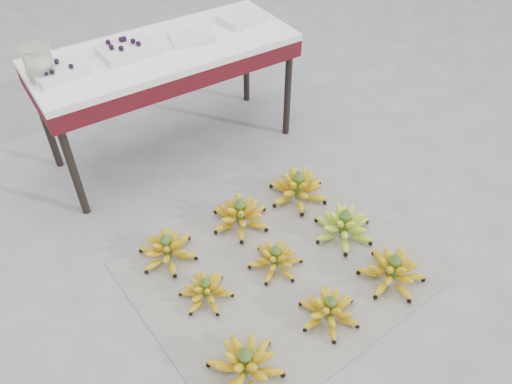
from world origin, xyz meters
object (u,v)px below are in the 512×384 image
bunch_front_left (245,365)px  bunch_mid_left (206,290)px  bunch_back_left (167,249)px  vendor_table (165,60)px  tray_far_right (243,18)px  glass_jar (39,63)px  bunch_back_center (240,215)px  bunch_back_right (298,188)px  tray_right (192,37)px  tray_left (128,50)px  bunch_front_right (392,271)px  bunch_mid_center (276,259)px  bunch_mid_right (344,226)px  newspaper_mat (279,270)px  bunch_front_center (329,310)px  tray_far_left (59,71)px

bunch_front_left → bunch_mid_left: size_ratio=1.49×
bunch_front_left → bunch_back_left: (0.00, 0.68, -0.00)m
vendor_table → tray_far_right: tray_far_right is taller
vendor_table → glass_jar: (-0.60, 0.01, 0.15)m
tray_far_right → bunch_back_center: bearing=-123.3°
bunch_back_right → glass_jar: 1.37m
bunch_back_left → tray_right: bearing=52.9°
tray_far_right → tray_left: bearing=-179.2°
bunch_front_right → bunch_mid_center: bearing=131.3°
bunch_mid_left → vendor_table: vendor_table is taller
bunch_mid_center → tray_right: size_ratio=1.24×
bunch_back_center → bunch_front_right: bearing=-52.5°
bunch_mid_right → vendor_table: 1.24m
bunch_front_left → tray_left: size_ratio=1.26×
vendor_table → bunch_front_right: bearing=-75.1°
newspaper_mat → tray_far_right: 1.39m
bunch_back_right → vendor_table: (-0.34, 0.74, 0.51)m
bunch_front_center → glass_jar: bearing=115.1°
tray_right → bunch_mid_left: bearing=-117.3°
bunch_front_left → bunch_front_center: size_ratio=1.37×
bunch_back_left → tray_left: 1.00m
newspaper_mat → tray_left: size_ratio=4.31×
bunch_front_center → bunch_mid_center: 0.35m
bunch_back_center → bunch_back_right: size_ratio=1.01×
bunch_mid_left → bunch_mid_right: bunch_mid_right is taller
bunch_mid_left → tray_far_right: 1.50m
bunch_front_right → tray_left: tray_left is taller
bunch_back_left → vendor_table: (0.41, 0.74, 0.51)m
bunch_back_left → newspaper_mat: bearing=-39.8°
bunch_mid_right → tray_far_left: (-0.89, 1.07, 0.60)m
tray_far_right → bunch_mid_right: bearing=-96.4°
bunch_front_right → vendor_table: vendor_table is taller
glass_jar → bunch_back_left: bearing=-76.1°
bunch_mid_left → bunch_back_right: bunch_back_right is taller
bunch_back_left → vendor_table: bearing=62.0°
tray_left → tray_far_right: (0.67, 0.01, -0.00)m
vendor_table → newspaper_mat: bearing=-90.8°
bunch_mid_left → tray_far_left: (-0.16, 1.03, 0.62)m
bunch_front_center → vendor_table: 1.50m
bunch_mid_center → bunch_back_right: 0.48m
bunch_back_left → glass_jar: 1.02m
bunch_mid_center → bunch_back_left: bearing=119.9°
bunch_front_center → bunch_mid_left: bunch_front_center is taller
bunch_mid_right → bunch_back_center: bearing=147.3°
tray_left → bunch_back_left: bearing=-106.9°
bunch_front_left → vendor_table: 1.56m
newspaper_mat → tray_right: (0.17, 1.06, 0.66)m
bunch_mid_center → tray_far_left: tray_far_left is taller
bunch_mid_right → tray_far_left: 1.52m
newspaper_mat → bunch_front_center: bunch_front_center is taller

